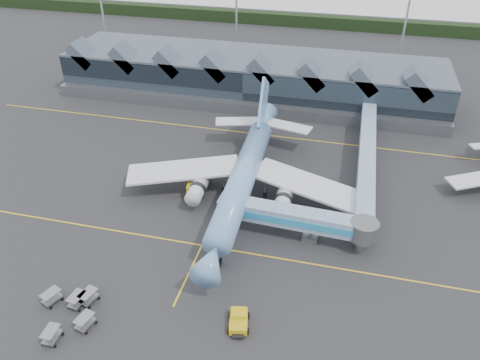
% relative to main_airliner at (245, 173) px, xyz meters
% --- Properties ---
extents(ground, '(260.00, 260.00, 0.00)m').
position_rel_main_airliner_xyz_m(ground, '(-3.15, -5.94, -4.46)').
color(ground, '#262628').
rests_on(ground, ground).
extents(taxi_stripes, '(120.00, 60.00, 0.01)m').
position_rel_main_airliner_xyz_m(taxi_stripes, '(-3.15, 4.06, -4.45)').
color(taxi_stripes, gold).
rests_on(taxi_stripes, ground).
extents(tree_line_far, '(260.00, 4.00, 4.00)m').
position_rel_main_airliner_xyz_m(tree_line_far, '(-3.15, 104.06, -2.46)').
color(tree_line_far, black).
rests_on(tree_line_far, ground).
extents(terminal, '(90.00, 22.25, 12.52)m').
position_rel_main_airliner_xyz_m(terminal, '(-8.21, 41.41, 0.42)').
color(terminal, black).
rests_on(terminal, ground).
extents(light_masts, '(132.40, 42.56, 22.45)m').
position_rel_main_airliner_xyz_m(light_masts, '(17.85, 56.86, 8.03)').
color(light_masts, '#9A9CA2').
rests_on(light_masts, ground).
extents(main_airliner, '(41.06, 47.16, 15.16)m').
position_rel_main_airliner_xyz_m(main_airliner, '(0.00, 0.00, 0.00)').
color(main_airliner, '#66A0CF').
rests_on(main_airliner, ground).
extents(jet_bridge, '(23.67, 4.62, 5.13)m').
position_rel_main_airliner_xyz_m(jet_bridge, '(11.19, -8.77, -0.96)').
color(jet_bridge, '#739AC0').
rests_on(jet_bridge, ground).
extents(fuel_truck, '(3.69, 9.49, 3.15)m').
position_rel_main_airliner_xyz_m(fuel_truck, '(-8.40, 0.59, -2.69)').
color(fuel_truck, black).
rests_on(fuel_truck, ground).
extents(pushback_tug, '(3.15, 4.33, 1.78)m').
position_rel_main_airliner_xyz_m(pushback_tug, '(5.63, -26.65, -3.66)').
color(pushback_tug, gold).
rests_on(pushback_tug, ground).
extents(baggage_carts, '(8.38, 8.96, 1.68)m').
position_rel_main_airliner_xyz_m(baggage_carts, '(-14.95, -30.10, -3.51)').
color(baggage_carts, gray).
rests_on(baggage_carts, ground).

